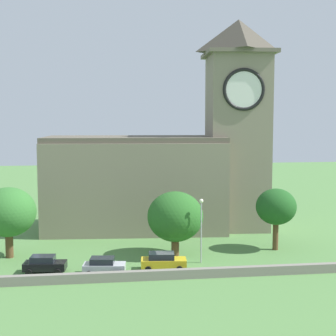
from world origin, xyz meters
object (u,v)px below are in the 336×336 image
object	(u,v)px
tree_churchyard	(276,207)
car_silver	(104,266)
car_black	(45,264)
tree_by_tower	(8,212)
church	(170,163)
car_yellow	(163,261)
streetlamp_west_mid	(201,220)
tree_riverside_east	(175,217)

from	to	relation	value
tree_churchyard	car_silver	bearing A→B (deg)	-161.23
car_black	tree_by_tower	world-z (taller)	tree_by_tower
church	car_yellow	bearing A→B (deg)	-100.14
car_silver	streetlamp_west_mid	xyz separation A→B (m)	(10.23, 2.66, 3.74)
church	streetlamp_west_mid	distance (m)	17.68
car_black	streetlamp_west_mid	size ratio (longest dim) A/B	0.63
church	tree_by_tower	size ratio (longest dim) A/B	4.04
tree_churchyard	tree_riverside_east	xyz separation A→B (m)	(-11.92, -0.91, -0.64)
tree_churchyard	tree_by_tower	xyz separation A→B (m)	(-30.08, 0.70, 0.01)
car_black	car_yellow	distance (m)	11.78
church	car_yellow	world-z (taller)	church
tree_by_tower	tree_riverside_east	size ratio (longest dim) A/B	1.08
car_silver	church	bearing A→B (deg)	64.66
church	tree_riverside_east	xyz separation A→B (m)	(-1.39, -13.88, -4.80)
streetlamp_west_mid	tree_churchyard	distance (m)	10.47
church	car_silver	world-z (taller)	church
church	car_yellow	xyz separation A→B (m)	(-3.39, -18.97, -8.30)
tree_churchyard	church	bearing A→B (deg)	129.07
tree_churchyard	car_black	bearing A→B (deg)	-168.10
tree_churchyard	tree_riverside_east	bearing A→B (deg)	-175.62
car_black	tree_churchyard	bearing A→B (deg)	11.90
church	car_silver	bearing A→B (deg)	-115.34
car_black	car_yellow	bearing A→B (deg)	-2.89
car_silver	car_yellow	bearing A→B (deg)	7.14
streetlamp_west_mid	tree_riverside_east	bearing A→B (deg)	125.75
car_black	tree_riverside_east	size ratio (longest dim) A/B	0.59
tree_by_tower	car_yellow	bearing A→B (deg)	-22.51
church	car_silver	distance (m)	23.35
car_silver	streetlamp_west_mid	bearing A→B (deg)	14.59
tree_churchyard	tree_by_tower	bearing A→B (deg)	178.68
tree_churchyard	tree_riverside_east	size ratio (longest dim) A/B	1.00
church	tree_churchyard	size ratio (longest dim) A/B	4.38
car_yellow	tree_churchyard	distance (m)	15.71
tree_churchyard	tree_by_tower	world-z (taller)	tree_by_tower
car_black	car_silver	distance (m)	5.97
car_silver	streetlamp_west_mid	distance (m)	11.21
car_silver	tree_churchyard	bearing A→B (deg)	18.77
streetlamp_west_mid	tree_by_tower	bearing A→B (deg)	166.84
car_black	car_yellow	xyz separation A→B (m)	(11.77, -0.59, 0.03)
car_yellow	streetlamp_west_mid	world-z (taller)	streetlamp_west_mid
car_silver	streetlamp_west_mid	world-z (taller)	streetlamp_west_mid
car_yellow	tree_riverside_east	world-z (taller)	tree_riverside_east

